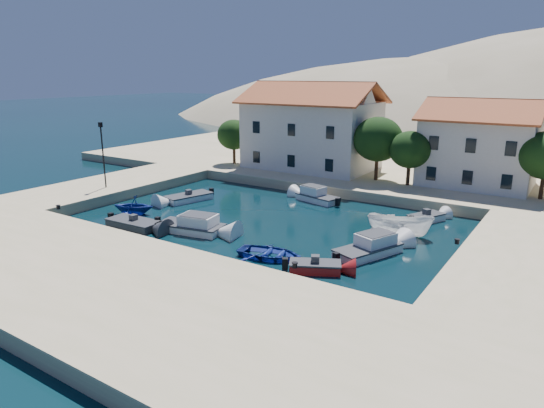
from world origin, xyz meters
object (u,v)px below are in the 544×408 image
at_px(cabin_cruiser_east, 368,248).
at_px(cabin_cruiser_south, 190,226).
at_px(building_left, 312,125).
at_px(boat_east, 399,236).
at_px(lamppost, 103,149).
at_px(rowboat_south, 270,258).
at_px(building_mid, 480,142).

bearing_deg(cabin_cruiser_east, cabin_cruiser_south, 123.25).
distance_m(building_left, boat_east, 23.19).
height_order(cabin_cruiser_east, boat_east, cabin_cruiser_east).
distance_m(lamppost, boat_east, 28.36).
distance_m(cabin_cruiser_south, rowboat_south, 8.12).
bearing_deg(building_left, cabin_cruiser_east, -52.69).
relative_size(lamppost, cabin_cruiser_east, 1.19).
height_order(building_mid, cabin_cruiser_east, building_mid).
bearing_deg(rowboat_south, boat_east, -42.60).
bearing_deg(lamppost, building_left, 60.10).
bearing_deg(boat_east, lamppost, 84.90).
bearing_deg(building_left, building_mid, 3.18).
bearing_deg(building_mid, boat_east, -96.50).
bearing_deg(building_mid, cabin_cruiser_east, -96.01).
xyz_separation_m(building_mid, rowboat_south, (-7.45, -25.57, -5.22)).
xyz_separation_m(building_left, lamppost, (-11.50, -20.00, -1.18)).
xyz_separation_m(lamppost, boat_east, (27.61, 4.40, -4.75)).
xyz_separation_m(building_mid, lamppost, (-29.50, -21.00, -0.47)).
bearing_deg(building_mid, building_left, -176.82).
relative_size(building_mid, lamppost, 1.69).
relative_size(cabin_cruiser_south, boat_east, 1.13).
bearing_deg(cabin_cruiser_south, boat_east, 19.52).
relative_size(rowboat_south, cabin_cruiser_east, 0.83).
bearing_deg(boat_east, building_mid, -20.67).
relative_size(building_mid, cabin_cruiser_south, 1.94).
distance_m(cabin_cruiser_south, boat_east, 15.66).
bearing_deg(rowboat_south, lamppost, 67.51).
bearing_deg(lamppost, boat_east, 9.06).
xyz_separation_m(building_left, building_mid, (18.00, 1.00, -0.71)).
height_order(cabin_cruiser_south, rowboat_south, cabin_cruiser_south).
xyz_separation_m(lamppost, cabin_cruiser_east, (27.22, -0.63, -4.28)).
height_order(lamppost, cabin_cruiser_east, lamppost).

